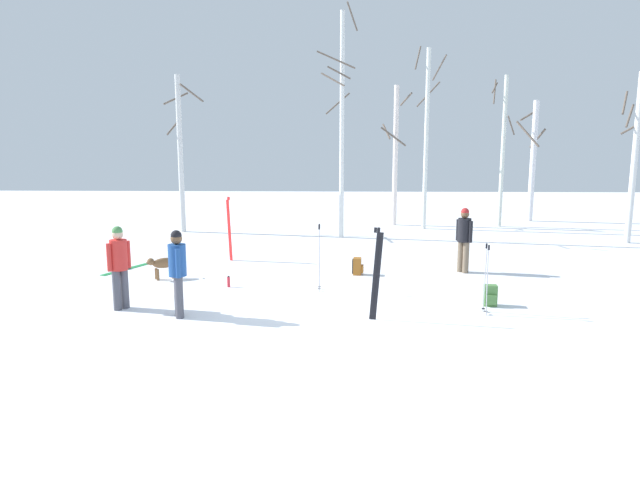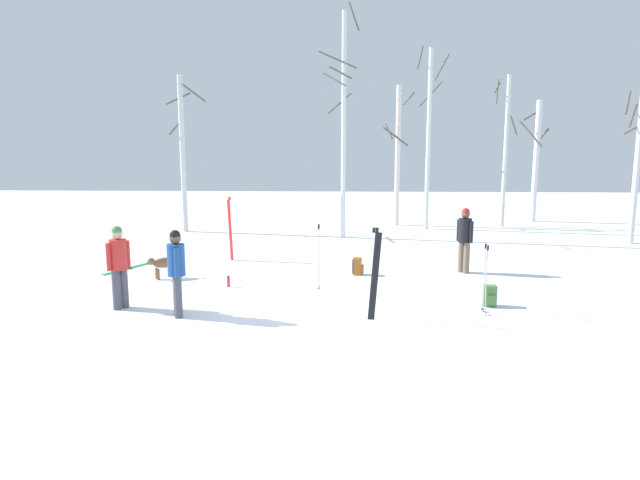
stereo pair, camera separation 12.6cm
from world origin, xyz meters
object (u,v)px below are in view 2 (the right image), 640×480
ski_pair_lying_0 (127,269)px  backpack_1 (490,296)px  ski_poles_1 (485,277)px  birch_tree_4 (505,149)px  birch_tree_0 (183,152)px  birch_tree_3 (429,136)px  dog (163,264)px  backpack_0 (358,267)px  birch_tree_6 (638,154)px  ski_pair_planted_1 (230,229)px  birch_tree_5 (536,159)px  person_0 (176,267)px  water_bottle_0 (228,282)px  ski_poles_0 (319,256)px  birch_tree_1 (343,123)px  ski_pair_planted_0 (375,274)px  birch_tree_2 (398,154)px  person_1 (465,236)px  person_2 (119,262)px

ski_pair_lying_0 → backpack_1: (8.93, -3.18, 0.20)m
ski_poles_1 → birch_tree_4: 13.17m
birch_tree_0 → birch_tree_3: birch_tree_3 is taller
ski_pair_lying_0 → birch_tree_3: birch_tree_3 is taller
dog → backpack_0: 4.95m
ski_poles_1 → birch_tree_6: (7.06, 8.52, 2.28)m
ski_pair_planted_1 → birch_tree_0: size_ratio=0.31×
birch_tree_5 → birch_tree_4: bearing=-135.6°
person_0 → birch_tree_0: 11.56m
dog → ski_pair_planted_1: (1.22, 2.42, 0.54)m
birch_tree_0 → birch_tree_6: 16.17m
ski_poles_1 → water_bottle_0: (-5.52, 1.93, -0.62)m
ski_poles_0 → ski_poles_1: ski_poles_0 is taller
birch_tree_1 → birch_tree_6: 9.99m
water_bottle_0 → birch_tree_1: (2.69, 7.43, 4.00)m
ski_pair_planted_0 → birch_tree_4: size_ratio=0.29×
ski_pair_planted_1 → birch_tree_1: 6.25m
ski_pair_planted_1 → ski_pair_lying_0: size_ratio=1.17×
ski_poles_1 → birch_tree_2: size_ratio=0.24×
birch_tree_5 → ski_pair_lying_0: bearing=-143.7°
person_1 → birch_tree_3: (0.16, 7.97, 2.70)m
water_bottle_0 → birch_tree_1: 8.85m
ski_pair_planted_0 → birch_tree_6: 13.08m
person_2 → birch_tree_0: birch_tree_0 is taller
dog → birch_tree_6: 15.74m
person_1 → birch_tree_0: size_ratio=0.29×
person_0 → ski_pair_lying_0: bearing=122.4°
birch_tree_2 → ski_pair_planted_1: bearing=-125.9°
person_1 → ski_poles_1: bearing=-95.7°
backpack_1 → birch_tree_4: (3.48, 11.84, 2.97)m
ski_poles_1 → birch_tree_6: size_ratio=0.24×
ski_pair_planted_0 → birch_tree_5: size_ratio=0.34×
person_2 → ski_pair_lying_0: person_2 is taller
birch_tree_4 → birch_tree_5: (1.85, 1.81, -0.45)m
dog → birch_tree_0: 8.48m
person_2 → birch_tree_5: bearing=47.5°
birch_tree_2 → birch_tree_5: 6.35m
birch_tree_2 → birch_tree_4: birch_tree_4 is taller
ski_pair_planted_1 → backpack_1: bearing=-35.6°
birch_tree_2 → dog: bearing=-123.9°
person_0 → ski_pair_planted_0: bearing=-0.8°
person_2 → birch_tree_6: bearing=30.4°
dog → person_0: bearing=-67.4°
backpack_1 → water_bottle_0: size_ratio=1.64×
person_0 → birch_tree_2: bearing=67.5°
ski_poles_1 → birch_tree_1: 10.35m
ski_poles_0 → water_bottle_0: ski_poles_0 is taller
ski_poles_1 → birch_tree_2: (-0.58, 12.73, 2.22)m
ski_pair_lying_0 → birch_tree_5: size_ratio=0.30×
person_2 → birch_tree_6: birch_tree_6 is taller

